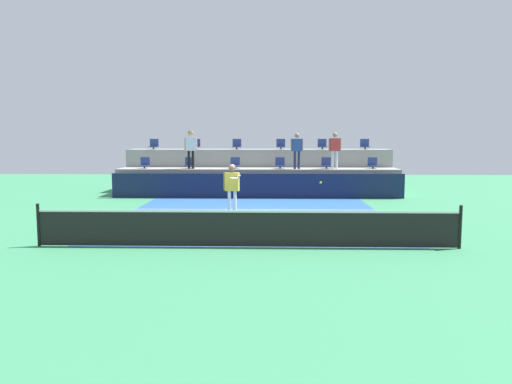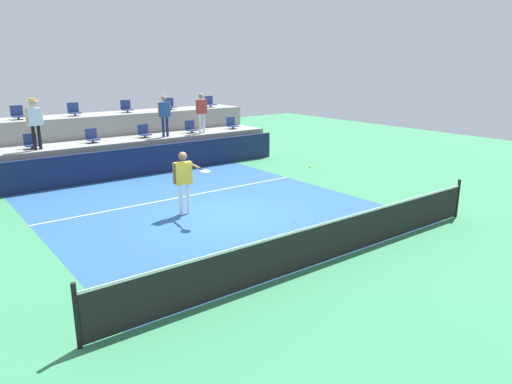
# 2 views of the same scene
# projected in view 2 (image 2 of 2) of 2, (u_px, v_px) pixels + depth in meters

# --- Properties ---
(ground_plane) EXTENTS (40.00, 40.00, 0.00)m
(ground_plane) POSITION_uv_depth(u_px,v_px,m) (222.00, 216.00, 13.24)
(ground_plane) COLOR #388456
(court_inner_paint) EXTENTS (9.00, 10.00, 0.01)m
(court_inner_paint) POSITION_uv_depth(u_px,v_px,m) (203.00, 208.00, 14.00)
(court_inner_paint) COLOR #285693
(court_inner_paint) RESTS_ON ground_plane
(court_service_line) EXTENTS (9.00, 0.06, 0.00)m
(court_service_line) POSITION_uv_depth(u_px,v_px,m) (181.00, 197.00, 15.07)
(court_service_line) COLOR white
(court_service_line) RESTS_ON ground_plane
(tennis_net) EXTENTS (10.48, 0.08, 1.07)m
(tennis_net) POSITION_uv_depth(u_px,v_px,m) (325.00, 241.00, 10.04)
(tennis_net) COLOR black
(tennis_net) RESTS_ON ground_plane
(sponsor_backboard) EXTENTS (13.00, 0.16, 1.10)m
(sponsor_backboard) POSITION_uv_depth(u_px,v_px,m) (134.00, 162.00, 17.69)
(sponsor_backboard) COLOR #141E42
(sponsor_backboard) RESTS_ON ground_plane
(seating_tier_lower) EXTENTS (13.00, 1.80, 1.25)m
(seating_tier_lower) POSITION_uv_depth(u_px,v_px,m) (120.00, 155.00, 18.66)
(seating_tier_lower) COLOR gray
(seating_tier_lower) RESTS_ON ground_plane
(seating_tier_upper) EXTENTS (13.00, 1.80, 2.10)m
(seating_tier_upper) POSITION_uv_depth(u_px,v_px,m) (103.00, 139.00, 19.93)
(seating_tier_upper) COLOR gray
(seating_tier_upper) RESTS_ON ground_plane
(stadium_chair_lower_left) EXTENTS (0.44, 0.40, 0.52)m
(stadium_chair_lower_left) POSITION_uv_depth(u_px,v_px,m) (31.00, 142.00, 16.51)
(stadium_chair_lower_left) COLOR #2D2D33
(stadium_chair_lower_left) RESTS_ON seating_tier_lower
(stadium_chair_lower_mid_left) EXTENTS (0.44, 0.40, 0.52)m
(stadium_chair_lower_mid_left) POSITION_uv_depth(u_px,v_px,m) (92.00, 137.00, 17.77)
(stadium_chair_lower_mid_left) COLOR #2D2D33
(stadium_chair_lower_mid_left) RESTS_ON seating_tier_lower
(stadium_chair_lower_mid_right) EXTENTS (0.44, 0.40, 0.52)m
(stadium_chair_lower_mid_right) POSITION_uv_depth(u_px,v_px,m) (144.00, 132.00, 19.00)
(stadium_chair_lower_mid_right) COLOR #2D2D33
(stadium_chair_lower_mid_right) RESTS_ON seating_tier_lower
(stadium_chair_lower_right) EXTENTS (0.44, 0.40, 0.52)m
(stadium_chair_lower_right) POSITION_uv_depth(u_px,v_px,m) (191.00, 128.00, 20.26)
(stadium_chair_lower_right) COLOR #2D2D33
(stadium_chair_lower_right) RESTS_ON seating_tier_lower
(stadium_chair_lower_far_right) EXTENTS (0.44, 0.40, 0.52)m
(stadium_chair_lower_far_right) POSITION_uv_depth(u_px,v_px,m) (232.00, 124.00, 21.52)
(stadium_chair_lower_far_right) COLOR #2D2D33
(stadium_chair_lower_far_right) RESTS_ON seating_tier_lower
(stadium_chair_upper_left) EXTENTS (0.44, 0.40, 0.52)m
(stadium_chair_upper_left) POSITION_uv_depth(u_px,v_px,m) (17.00, 114.00, 17.68)
(stadium_chair_upper_left) COLOR #2D2D33
(stadium_chair_upper_left) RESTS_ON seating_tier_upper
(stadium_chair_upper_mid_left) EXTENTS (0.44, 0.40, 0.52)m
(stadium_chair_upper_mid_left) POSITION_uv_depth(u_px,v_px,m) (74.00, 110.00, 18.90)
(stadium_chair_upper_mid_left) COLOR #2D2D33
(stadium_chair_upper_mid_left) RESTS_ON seating_tier_upper
(stadium_chair_upper_mid_right) EXTENTS (0.44, 0.40, 0.52)m
(stadium_chair_upper_mid_right) POSITION_uv_depth(u_px,v_px,m) (126.00, 107.00, 20.19)
(stadium_chair_upper_mid_right) COLOR #2D2D33
(stadium_chair_upper_mid_right) RESTS_ON seating_tier_upper
(stadium_chair_upper_right) EXTENTS (0.44, 0.40, 0.52)m
(stadium_chair_upper_right) POSITION_uv_depth(u_px,v_px,m) (170.00, 105.00, 21.40)
(stadium_chair_upper_right) COLOR #2D2D33
(stadium_chair_upper_right) RESTS_ON seating_tier_upper
(stadium_chair_upper_far_right) EXTENTS (0.44, 0.40, 0.52)m
(stadium_chair_upper_far_right) POSITION_uv_depth(u_px,v_px,m) (210.00, 102.00, 22.64)
(stadium_chair_upper_far_right) COLOR #2D2D33
(stadium_chair_upper_far_right) RESTS_ON seating_tier_upper
(tennis_player) EXTENTS (0.62, 1.28, 1.80)m
(tennis_player) POSITION_uv_depth(u_px,v_px,m) (184.00, 176.00, 13.11)
(tennis_player) COLOR white
(tennis_player) RESTS_ON ground_plane
(spectator_with_hat) EXTENTS (0.59, 0.47, 1.75)m
(spectator_with_hat) POSITION_uv_depth(u_px,v_px,m) (34.00, 118.00, 16.06)
(spectator_with_hat) COLOR black
(spectator_with_hat) RESTS_ON seating_tier_lower
(spectator_in_grey) EXTENTS (0.58, 0.23, 1.65)m
(spectator_in_grey) POSITION_uv_depth(u_px,v_px,m) (164.00, 112.00, 18.94)
(spectator_in_grey) COLOR navy
(spectator_in_grey) RESTS_ON seating_tier_lower
(spectator_leaning_on_rail) EXTENTS (0.59, 0.24, 1.67)m
(spectator_leaning_on_rail) POSITION_uv_depth(u_px,v_px,m) (201.00, 109.00, 19.95)
(spectator_leaning_on_rail) COLOR white
(spectator_leaning_on_rail) RESTS_ON seating_tier_lower
(tennis_ball) EXTENTS (0.07, 0.07, 0.07)m
(tennis_ball) POSITION_uv_depth(u_px,v_px,m) (310.00, 167.00, 13.07)
(tennis_ball) COLOR #CCE033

